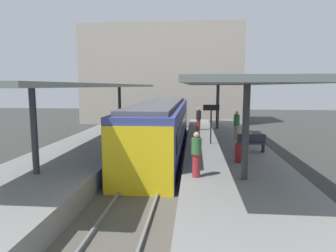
{
  "coord_description": "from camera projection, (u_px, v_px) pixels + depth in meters",
  "views": [
    {
      "loc": [
        2.04,
        -15.21,
        4.24
      ],
      "look_at": [
        0.53,
        1.78,
        1.95
      ],
      "focal_mm": 31.89,
      "sensor_mm": 36.0,
      "label": 1
    }
  ],
  "objects": [
    {
      "name": "ground_plane",
      "position": [
        155.0,
        167.0,
        15.75
      ],
      "size": [
        80.0,
        80.0,
        0.0
      ],
      "primitive_type": "plane",
      "color": "#383835"
    },
    {
      "name": "canopy_left",
      "position": [
        91.0,
        86.0,
        16.91
      ],
      "size": [
        4.18,
        21.0,
        3.35
      ],
      "color": "#333335",
      "rests_on": "platform_left"
    },
    {
      "name": "commuter_train",
      "position": [
        162.0,
        126.0,
        18.72
      ],
      "size": [
        2.78,
        16.01,
        3.1
      ],
      "color": "#38428C",
      "rests_on": "track_ballast"
    },
    {
      "name": "litter_bin",
      "position": [
        240.0,
        153.0,
        12.75
      ],
      "size": [
        0.44,
        0.44,
        0.8
      ],
      "primitive_type": "cylinder",
      "color": "maroon",
      "rests_on": "platform_right"
    },
    {
      "name": "rail_near_side",
      "position": [
        142.0,
        162.0,
        15.78
      ],
      "size": [
        0.08,
        28.0,
        0.14
      ],
      "primitive_type": "cube",
      "color": "slate",
      "rests_on": "track_ballast"
    },
    {
      "name": "passenger_mid_platform",
      "position": [
        199.0,
        119.0,
        21.99
      ],
      "size": [
        0.36,
        0.36,
        1.66
      ],
      "color": "maroon",
      "rests_on": "platform_right"
    },
    {
      "name": "station_building_backdrop",
      "position": [
        162.0,
        75.0,
        34.93
      ],
      "size": [
        18.0,
        6.0,
        11.0
      ],
      "primitive_type": "cube",
      "color": "#A89E8E",
      "rests_on": "ground_plane"
    },
    {
      "name": "platform_bench",
      "position": [
        252.0,
        142.0,
        14.81
      ],
      "size": [
        1.4,
        0.41,
        0.86
      ],
      "color": "black",
      "rests_on": "platform_right"
    },
    {
      "name": "track_ballast",
      "position": [
        155.0,
        165.0,
        15.74
      ],
      "size": [
        3.2,
        28.0,
        0.2
      ],
      "primitive_type": "cube",
      "color": "#59544C",
      "rests_on": "ground_plane"
    },
    {
      "name": "platform_sign",
      "position": [
        211.0,
        115.0,
        16.68
      ],
      "size": [
        0.9,
        0.08,
        2.21
      ],
      "color": "#262628",
      "rests_on": "platform_right"
    },
    {
      "name": "rail_far_side",
      "position": [
        169.0,
        162.0,
        15.66
      ],
      "size": [
        0.08,
        28.0,
        0.14
      ],
      "primitive_type": "cube",
      "color": "slate",
      "rests_on": "track_ballast"
    },
    {
      "name": "platform_left",
      "position": [
        85.0,
        156.0,
        16.02
      ],
      "size": [
        4.4,
        28.0,
        1.0
      ],
      "primitive_type": "cube",
      "color": "gray",
      "rests_on": "ground_plane"
    },
    {
      "name": "platform_right",
      "position": [
        228.0,
        159.0,
        15.36
      ],
      "size": [
        4.4,
        28.0,
        1.0
      ],
      "primitive_type": "cube",
      "color": "gray",
      "rests_on": "ground_plane"
    },
    {
      "name": "passenger_near_bench",
      "position": [
        237.0,
        125.0,
        17.96
      ],
      "size": [
        0.36,
        0.36,
        1.75
      ],
      "color": "#998460",
      "rests_on": "platform_right"
    },
    {
      "name": "passenger_far_end",
      "position": [
        196.0,
        154.0,
        10.61
      ],
      "size": [
        0.36,
        0.36,
        1.64
      ],
      "color": "maroon",
      "rests_on": "platform_right"
    },
    {
      "name": "canopy_right",
      "position": [
        227.0,
        84.0,
        16.23
      ],
      "size": [
        4.18,
        21.0,
        3.48
      ],
      "color": "#333335",
      "rests_on": "platform_right"
    }
  ]
}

